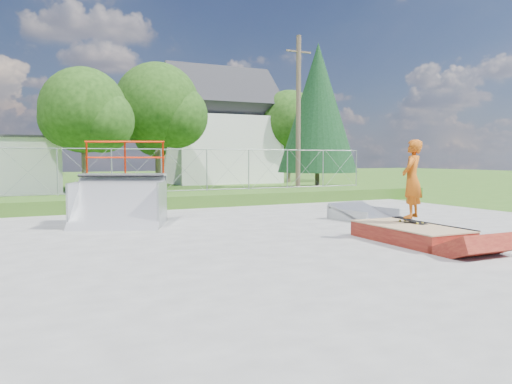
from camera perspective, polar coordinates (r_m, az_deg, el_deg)
ground at (r=11.34m, az=4.16°, el=-5.91°), size 120.00×120.00×0.00m
concrete_pad at (r=11.34m, az=4.16°, el=-5.81°), size 20.00×16.00×0.04m
grass_berm at (r=20.00m, az=-9.93°, el=-0.93°), size 24.00×3.00×0.50m
grind_box at (r=11.88m, az=17.16°, el=-4.63°), size 1.41×2.77×0.41m
quarter_pipe at (r=14.40m, az=-15.47°, el=0.92°), size 3.04×2.85×2.43m
flat_bank_ramp at (r=15.73m, az=12.21°, el=-2.34°), size 1.83×1.91×0.48m
skateboard at (r=12.30m, az=17.31°, el=-3.18°), size 0.36×0.82×0.13m
skater at (r=12.23m, az=17.39°, el=1.09°), size 0.80×0.71×1.83m
chain_link_fence at (r=20.90m, az=-10.76°, el=2.42°), size 20.00×0.06×1.80m
gable_house at (r=38.57m, az=-4.23°, el=6.79°), size 8.40×6.08×8.94m
utility_pole at (r=25.41m, az=4.86°, el=8.61°), size 0.24×0.24×8.00m
tree_left_near at (r=27.80m, az=-18.57°, el=8.52°), size 4.76×4.48×6.65m
tree_center at (r=30.75m, az=-10.63°, el=9.34°), size 5.44×5.12×7.60m
tree_right_far at (r=39.03m, az=4.24°, el=7.80°), size 5.10×4.80×7.12m
tree_back_mid at (r=39.05m, az=-10.45°, el=6.40°), size 4.08×3.84×5.70m
conifer_tree at (r=32.11m, az=7.07°, el=9.51°), size 5.04×5.04×9.10m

